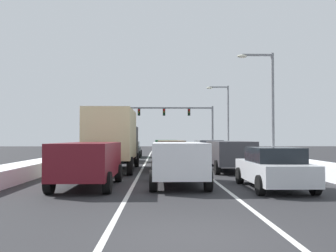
{
  "coord_description": "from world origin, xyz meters",
  "views": [
    {
      "loc": [
        -0.7,
        -7.03,
        1.85
      ],
      "look_at": [
        0.1,
        25.94,
        2.91
      ],
      "focal_mm": 40.09,
      "sensor_mm": 36.0,
      "label": 1
    }
  ],
  "objects_px": {
    "sedan_red_center_lane_second": "(169,157)",
    "sedan_charcoal_left_lane_fourth": "(131,149)",
    "sedan_silver_left_lane_third": "(122,152)",
    "suv_maroon_left_lane_nearest": "(88,160)",
    "street_lamp_right_near": "(268,97)",
    "box_truck_left_lane_second": "(113,137)",
    "suv_gray_right_lane_fourth": "(208,148)",
    "street_lamp_right_mid": "(225,113)",
    "suv_charcoal_right_lane_second": "(230,153)",
    "suv_white_center_lane_nearest": "(178,159)",
    "suv_green_center_lane_fourth": "(166,147)",
    "sedan_silver_right_lane_nearest": "(273,168)",
    "traffic_light_gantry": "(174,116)",
    "sedan_navy_right_lane_third": "(215,153)",
    "suv_tan_center_lane_third": "(171,149)"
  },
  "relations": [
    {
      "from": "box_truck_left_lane_second",
      "to": "suv_tan_center_lane_third",
      "type": "bearing_deg",
      "value": 63.77
    },
    {
      "from": "suv_charcoal_right_lane_second",
      "to": "street_lamp_right_near",
      "type": "distance_m",
      "value": 8.22
    },
    {
      "from": "suv_white_center_lane_nearest",
      "to": "street_lamp_right_mid",
      "type": "relative_size",
      "value": 0.61
    },
    {
      "from": "sedan_navy_right_lane_third",
      "to": "sedan_red_center_lane_second",
      "type": "relative_size",
      "value": 1.0
    },
    {
      "from": "sedan_red_center_lane_second",
      "to": "sedan_charcoal_left_lane_fourth",
      "type": "distance_m",
      "value": 14.79
    },
    {
      "from": "suv_maroon_left_lane_nearest",
      "to": "street_lamp_right_near",
      "type": "height_order",
      "value": "street_lamp_right_near"
    },
    {
      "from": "suv_charcoal_right_lane_second",
      "to": "suv_white_center_lane_nearest",
      "type": "distance_m",
      "value": 6.71
    },
    {
      "from": "sedan_silver_right_lane_nearest",
      "to": "suv_gray_right_lane_fourth",
      "type": "distance_m",
      "value": 19.16
    },
    {
      "from": "suv_white_center_lane_nearest",
      "to": "street_lamp_right_near",
      "type": "bearing_deg",
      "value": 59.58
    },
    {
      "from": "sedan_silver_right_lane_nearest",
      "to": "suv_charcoal_right_lane_second",
      "type": "distance_m",
      "value": 7.05
    },
    {
      "from": "sedan_silver_left_lane_third",
      "to": "traffic_light_gantry",
      "type": "height_order",
      "value": "traffic_light_gantry"
    },
    {
      "from": "sedan_red_center_lane_second",
      "to": "box_truck_left_lane_second",
      "type": "relative_size",
      "value": 0.63
    },
    {
      "from": "suv_white_center_lane_nearest",
      "to": "traffic_light_gantry",
      "type": "xyz_separation_m",
      "value": [
        1.26,
        36.12,
        3.87
      ]
    },
    {
      "from": "suv_charcoal_right_lane_second",
      "to": "traffic_light_gantry",
      "type": "height_order",
      "value": "traffic_light_gantry"
    },
    {
      "from": "suv_gray_right_lane_fourth",
      "to": "suv_green_center_lane_fourth",
      "type": "distance_m",
      "value": 4.36
    },
    {
      "from": "street_lamp_right_mid",
      "to": "suv_gray_right_lane_fourth",
      "type": "bearing_deg",
      "value": -107.09
    },
    {
      "from": "suv_gray_right_lane_fourth",
      "to": "street_lamp_right_near",
      "type": "height_order",
      "value": "street_lamp_right_near"
    },
    {
      "from": "suv_charcoal_right_lane_second",
      "to": "sedan_charcoal_left_lane_fourth",
      "type": "height_order",
      "value": "suv_charcoal_right_lane_second"
    },
    {
      "from": "sedan_silver_right_lane_nearest",
      "to": "street_lamp_right_near",
      "type": "xyz_separation_m",
      "value": [
        3.68,
        13.19,
        4.04
      ]
    },
    {
      "from": "sedan_silver_right_lane_nearest",
      "to": "suv_gray_right_lane_fourth",
      "type": "bearing_deg",
      "value": 89.54
    },
    {
      "from": "street_lamp_right_near",
      "to": "suv_tan_center_lane_third",
      "type": "bearing_deg",
      "value": 168.94
    },
    {
      "from": "sedan_red_center_lane_second",
      "to": "sedan_charcoal_left_lane_fourth",
      "type": "height_order",
      "value": "same"
    },
    {
      "from": "suv_charcoal_right_lane_second",
      "to": "suv_maroon_left_lane_nearest",
      "type": "height_order",
      "value": "same"
    },
    {
      "from": "suv_maroon_left_lane_nearest",
      "to": "box_truck_left_lane_second",
      "type": "distance_m",
      "value": 6.98
    },
    {
      "from": "suv_tan_center_lane_third",
      "to": "traffic_light_gantry",
      "type": "distance_m",
      "value": 23.05
    },
    {
      "from": "sedan_silver_right_lane_nearest",
      "to": "suv_gray_right_lane_fourth",
      "type": "xyz_separation_m",
      "value": [
        0.15,
        19.16,
        0.25
      ]
    },
    {
      "from": "suv_charcoal_right_lane_second",
      "to": "suv_gray_right_lane_fourth",
      "type": "relative_size",
      "value": 1.0
    },
    {
      "from": "traffic_light_gantry",
      "to": "sedan_charcoal_left_lane_fourth",
      "type": "bearing_deg",
      "value": -107.96
    },
    {
      "from": "sedan_silver_left_lane_third",
      "to": "suv_maroon_left_lane_nearest",
      "type": "bearing_deg",
      "value": -89.21
    },
    {
      "from": "suv_maroon_left_lane_nearest",
      "to": "traffic_light_gantry",
      "type": "bearing_deg",
      "value": 82.74
    },
    {
      "from": "sedan_navy_right_lane_third",
      "to": "box_truck_left_lane_second",
      "type": "bearing_deg",
      "value": -140.45
    },
    {
      "from": "street_lamp_right_near",
      "to": "street_lamp_right_mid",
      "type": "relative_size",
      "value": 0.99
    },
    {
      "from": "sedan_red_center_lane_second",
      "to": "suv_tan_center_lane_third",
      "type": "height_order",
      "value": "suv_tan_center_lane_third"
    },
    {
      "from": "sedan_red_center_lane_second",
      "to": "suv_green_center_lane_fourth",
      "type": "bearing_deg",
      "value": 89.8
    },
    {
      "from": "traffic_light_gantry",
      "to": "suv_charcoal_right_lane_second",
      "type": "bearing_deg",
      "value": -86.41
    },
    {
      "from": "sedan_silver_right_lane_nearest",
      "to": "sedan_red_center_lane_second",
      "type": "relative_size",
      "value": 1.0
    },
    {
      "from": "suv_gray_right_lane_fourth",
      "to": "street_lamp_right_near",
      "type": "bearing_deg",
      "value": -59.42
    },
    {
      "from": "suv_white_center_lane_nearest",
      "to": "sedan_silver_left_lane_third",
      "type": "xyz_separation_m",
      "value": [
        -3.62,
        14.75,
        -0.25
      ]
    },
    {
      "from": "sedan_charcoal_left_lane_fourth",
      "to": "suv_gray_right_lane_fourth",
      "type": "bearing_deg",
      "value": -26.41
    },
    {
      "from": "suv_gray_right_lane_fourth",
      "to": "suv_white_center_lane_nearest",
      "type": "xyz_separation_m",
      "value": [
        -3.56,
        -18.04,
        0.0
      ]
    },
    {
      "from": "sedan_navy_right_lane_third",
      "to": "suv_white_center_lane_nearest",
      "type": "height_order",
      "value": "suv_white_center_lane_nearest"
    },
    {
      "from": "suv_white_center_lane_nearest",
      "to": "sedan_red_center_lane_second",
      "type": "relative_size",
      "value": 1.09
    },
    {
      "from": "suv_gray_right_lane_fourth",
      "to": "suv_maroon_left_lane_nearest",
      "type": "height_order",
      "value": "same"
    },
    {
      "from": "sedan_navy_right_lane_third",
      "to": "suv_white_center_lane_nearest",
      "type": "bearing_deg",
      "value": -105.16
    },
    {
      "from": "suv_tan_center_lane_third",
      "to": "sedan_silver_left_lane_third",
      "type": "relative_size",
      "value": 1.09
    },
    {
      "from": "box_truck_left_lane_second",
      "to": "sedan_charcoal_left_lane_fourth",
      "type": "distance_m",
      "value": 15.15
    },
    {
      "from": "sedan_silver_left_lane_third",
      "to": "traffic_light_gantry",
      "type": "bearing_deg",
      "value": 77.15
    },
    {
      "from": "suv_gray_right_lane_fourth",
      "to": "street_lamp_right_near",
      "type": "relative_size",
      "value": 0.61
    },
    {
      "from": "suv_white_center_lane_nearest",
      "to": "sedan_red_center_lane_second",
      "type": "distance_m",
      "value": 7.13
    },
    {
      "from": "suv_white_center_lane_nearest",
      "to": "sedan_charcoal_left_lane_fourth",
      "type": "relative_size",
      "value": 1.09
    }
  ]
}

